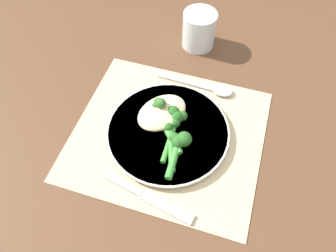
{
  "coord_description": "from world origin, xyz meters",
  "views": [
    {
      "loc": [
        -0.11,
        0.36,
        0.58
      ],
      "look_at": [
        0.0,
        0.0,
        0.03
      ],
      "focal_mm": 35.0,
      "sensor_mm": 36.0,
      "label": 1
    }
  ],
  "objects_px": {
    "broccoli_stalk_right": "(179,144)",
    "broccoli_stalk_front": "(161,115)",
    "chicken_fillet": "(162,112)",
    "broccoli_stalk_rear": "(175,119)",
    "broccoli_stalk_left": "(172,135)",
    "plate": "(168,132)",
    "water_glass": "(199,30)",
    "knife": "(148,197)",
    "spoon": "(213,88)"
  },
  "relations": [
    {
      "from": "chicken_fillet",
      "to": "spoon",
      "type": "height_order",
      "value": "chicken_fillet"
    },
    {
      "from": "spoon",
      "to": "water_glass",
      "type": "height_order",
      "value": "water_glass"
    },
    {
      "from": "chicken_fillet",
      "to": "broccoli_stalk_rear",
      "type": "height_order",
      "value": "broccoli_stalk_rear"
    },
    {
      "from": "broccoli_stalk_front",
      "to": "broccoli_stalk_left",
      "type": "distance_m",
      "value": 0.05
    },
    {
      "from": "broccoli_stalk_right",
      "to": "water_glass",
      "type": "height_order",
      "value": "water_glass"
    },
    {
      "from": "plate",
      "to": "knife",
      "type": "distance_m",
      "value": 0.15
    },
    {
      "from": "broccoli_stalk_rear",
      "to": "broccoli_stalk_left",
      "type": "relative_size",
      "value": 1.07
    },
    {
      "from": "broccoli_stalk_front",
      "to": "water_glass",
      "type": "relative_size",
      "value": 1.26
    },
    {
      "from": "plate",
      "to": "broccoli_stalk_right",
      "type": "distance_m",
      "value": 0.05
    },
    {
      "from": "broccoli_stalk_right",
      "to": "water_glass",
      "type": "bearing_deg",
      "value": 95.06
    },
    {
      "from": "knife",
      "to": "chicken_fillet",
      "type": "bearing_deg",
      "value": -159.59
    },
    {
      "from": "broccoli_stalk_left",
      "to": "plate",
      "type": "bearing_deg",
      "value": 113.73
    },
    {
      "from": "broccoli_stalk_front",
      "to": "broccoli_stalk_rear",
      "type": "xyz_separation_m",
      "value": [
        -0.03,
        0.0,
        0.0
      ]
    },
    {
      "from": "broccoli_stalk_front",
      "to": "plate",
      "type": "bearing_deg",
      "value": -91.92
    },
    {
      "from": "chicken_fillet",
      "to": "water_glass",
      "type": "bearing_deg",
      "value": -92.83
    },
    {
      "from": "plate",
      "to": "broccoli_stalk_rear",
      "type": "bearing_deg",
      "value": -109.43
    },
    {
      "from": "chicken_fillet",
      "to": "plate",
      "type": "bearing_deg",
      "value": 126.89
    },
    {
      "from": "chicken_fillet",
      "to": "broccoli_stalk_right",
      "type": "relative_size",
      "value": 1.35
    },
    {
      "from": "broccoli_stalk_right",
      "to": "broccoli_stalk_front",
      "type": "bearing_deg",
      "value": 130.96
    },
    {
      "from": "broccoli_stalk_front",
      "to": "spoon",
      "type": "bearing_deg",
      "value": 11.3
    },
    {
      "from": "spoon",
      "to": "broccoli_stalk_right",
      "type": "bearing_deg",
      "value": -6.53
    },
    {
      "from": "broccoli_stalk_front",
      "to": "broccoli_stalk_left",
      "type": "height_order",
      "value": "broccoli_stalk_front"
    },
    {
      "from": "broccoli_stalk_rear",
      "to": "knife",
      "type": "bearing_deg",
      "value": -92.58
    },
    {
      "from": "water_glass",
      "to": "broccoli_stalk_right",
      "type": "bearing_deg",
      "value": 97.58
    },
    {
      "from": "broccoli_stalk_right",
      "to": "knife",
      "type": "relative_size",
      "value": 0.56
    },
    {
      "from": "broccoli_stalk_left",
      "to": "broccoli_stalk_right",
      "type": "relative_size",
      "value": 1.16
    },
    {
      "from": "broccoli_stalk_left",
      "to": "water_glass",
      "type": "xyz_separation_m",
      "value": [
        0.02,
        -0.31,
        0.02
      ]
    },
    {
      "from": "broccoli_stalk_rear",
      "to": "chicken_fillet",
      "type": "bearing_deg",
      "value": 164.07
    },
    {
      "from": "knife",
      "to": "broccoli_stalk_front",
      "type": "bearing_deg",
      "value": -159.34
    },
    {
      "from": "water_glass",
      "to": "chicken_fillet",
      "type": "bearing_deg",
      "value": 87.17
    },
    {
      "from": "broccoli_stalk_left",
      "to": "broccoli_stalk_right",
      "type": "xyz_separation_m",
      "value": [
        -0.02,
        0.02,
        0.0
      ]
    },
    {
      "from": "broccoli_stalk_front",
      "to": "broccoli_stalk_rear",
      "type": "height_order",
      "value": "broccoli_stalk_rear"
    },
    {
      "from": "water_glass",
      "to": "broccoli_stalk_left",
      "type": "bearing_deg",
      "value": 94.41
    },
    {
      "from": "broccoli_stalk_left",
      "to": "water_glass",
      "type": "relative_size",
      "value": 1.29
    },
    {
      "from": "broccoli_stalk_left",
      "to": "knife",
      "type": "xyz_separation_m",
      "value": [
        0.01,
        0.13,
        -0.02
      ]
    },
    {
      "from": "broccoli_stalk_rear",
      "to": "water_glass",
      "type": "distance_m",
      "value": 0.27
    },
    {
      "from": "broccoli_stalk_rear",
      "to": "broccoli_stalk_left",
      "type": "bearing_deg",
      "value": -83.72
    },
    {
      "from": "broccoli_stalk_right",
      "to": "water_glass",
      "type": "distance_m",
      "value": 0.33
    },
    {
      "from": "broccoli_stalk_front",
      "to": "broccoli_stalk_right",
      "type": "bearing_deg",
      "value": -90.11
    },
    {
      "from": "broccoli_stalk_right",
      "to": "water_glass",
      "type": "xyz_separation_m",
      "value": [
        0.04,
        -0.32,
        0.02
      ]
    },
    {
      "from": "broccoli_stalk_right",
      "to": "water_glass",
      "type": "relative_size",
      "value": 1.11
    },
    {
      "from": "broccoli_stalk_front",
      "to": "spoon",
      "type": "height_order",
      "value": "broccoli_stalk_front"
    },
    {
      "from": "plate",
      "to": "broccoli_stalk_right",
      "type": "bearing_deg",
      "value": 134.81
    },
    {
      "from": "chicken_fillet",
      "to": "broccoli_stalk_rear",
      "type": "relative_size",
      "value": 1.08
    },
    {
      "from": "broccoli_stalk_front",
      "to": "spoon",
      "type": "xyz_separation_m",
      "value": [
        -0.09,
        -0.12,
        -0.02
      ]
    },
    {
      "from": "broccoli_stalk_left",
      "to": "chicken_fillet",
      "type": "bearing_deg",
      "value": 109.91
    },
    {
      "from": "chicken_fillet",
      "to": "broccoli_stalk_rear",
      "type": "bearing_deg",
      "value": 165.83
    },
    {
      "from": "chicken_fillet",
      "to": "broccoli_stalk_rear",
      "type": "xyz_separation_m",
      "value": [
        -0.03,
        0.01,
        -0.0
      ]
    },
    {
      "from": "knife",
      "to": "spoon",
      "type": "bearing_deg",
      "value": -179.78
    },
    {
      "from": "broccoli_stalk_rear",
      "to": "broccoli_stalk_right",
      "type": "distance_m",
      "value": 0.06
    }
  ]
}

